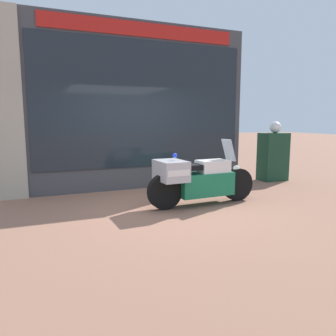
# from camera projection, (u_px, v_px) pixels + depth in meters

# --- Properties ---
(ground_plane) EXTENTS (60.00, 60.00, 0.00)m
(ground_plane) POSITION_uv_depth(u_px,v_px,m) (158.00, 207.00, 6.34)
(ground_plane) COLOR #8E604C
(shop_building) EXTENTS (6.11, 0.55, 3.97)m
(shop_building) POSITION_uv_depth(u_px,v_px,m) (114.00, 106.00, 7.74)
(shop_building) COLOR #424247
(shop_building) RESTS_ON ground
(window_display) EXTENTS (4.92, 0.30, 2.12)m
(window_display) POSITION_uv_depth(u_px,v_px,m) (140.00, 167.00, 8.23)
(window_display) COLOR slate
(window_display) RESTS_ON ground
(paramedic_motorcycle) EXTENTS (2.35, 0.72, 1.29)m
(paramedic_motorcycle) POSITION_uv_depth(u_px,v_px,m) (197.00, 178.00, 6.41)
(paramedic_motorcycle) COLOR black
(paramedic_motorcycle) RESTS_ON ground
(utility_cabinet) EXTENTS (0.74, 0.49, 1.32)m
(utility_cabinet) POSITION_uv_depth(u_px,v_px,m) (273.00, 157.00, 9.10)
(utility_cabinet) COLOR #193D28
(utility_cabinet) RESTS_ON ground
(white_helmet) EXTENTS (0.31, 0.31, 0.31)m
(white_helmet) POSITION_uv_depth(u_px,v_px,m) (275.00, 127.00, 8.97)
(white_helmet) COLOR white
(white_helmet) RESTS_ON utility_cabinet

